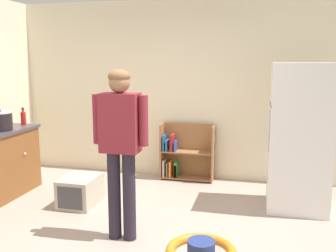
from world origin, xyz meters
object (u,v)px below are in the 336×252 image
at_px(refrigerator, 299,137).
at_px(crock_pot, 0,121).
at_px(bookshelf, 184,156).
at_px(pet_carrier, 80,191).
at_px(standing_person, 121,139).
at_px(ketchup_bottle, 23,118).

distance_m(refrigerator, crock_pot, 3.78).
relative_size(bookshelf, pet_carrier, 1.54).
bearing_deg(standing_person, bookshelf, 84.08).
height_order(crock_pot, ketchup_bottle, crock_pot).
distance_m(refrigerator, pet_carrier, 2.78).
bearing_deg(refrigerator, crock_pot, -172.23).
height_order(refrigerator, ketchup_bottle, refrigerator).
bearing_deg(refrigerator, standing_person, -144.44).
bearing_deg(bookshelf, ketchup_bottle, -157.55).
bearing_deg(crock_pot, refrigerator, 7.77).
relative_size(refrigerator, bookshelf, 2.09).
xyz_separation_m(bookshelf, ketchup_bottle, (-2.14, -0.88, 0.63)).
bearing_deg(standing_person, crock_pot, 158.42).
relative_size(crock_pot, ketchup_bottle, 1.23).
bearing_deg(crock_pot, bookshelf, 31.44).
relative_size(pet_carrier, ketchup_bottle, 2.24).
bearing_deg(ketchup_bottle, crock_pot, -94.36).
height_order(standing_person, pet_carrier, standing_person).
distance_m(pet_carrier, crock_pot, 1.40).
height_order(bookshelf, crock_pot, crock_pot).
height_order(pet_carrier, crock_pot, crock_pot).
relative_size(refrigerator, standing_person, 1.03).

